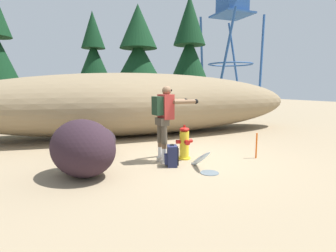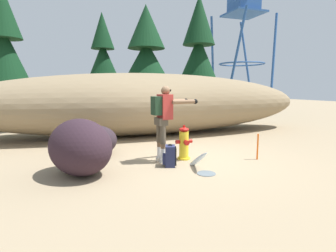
{
  "view_description": "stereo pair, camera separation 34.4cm",
  "coord_description": "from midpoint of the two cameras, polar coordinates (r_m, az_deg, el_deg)",
  "views": [
    {
      "loc": [
        -2.66,
        -5.56,
        1.64
      ],
      "look_at": [
        -0.31,
        0.23,
        0.75
      ],
      "focal_mm": 28.6,
      "sensor_mm": 36.0,
      "label": 1
    },
    {
      "loc": [
        -2.34,
        -5.68,
        1.64
      ],
      "look_at": [
        -0.31,
        0.23,
        0.75
      ],
      "focal_mm": 28.6,
      "sensor_mm": 36.0,
      "label": 2
    }
  ],
  "objects": [
    {
      "name": "ground_plane",
      "position": [
        6.37,
        4.87,
        -7.03
      ],
      "size": [
        56.0,
        56.0,
        0.04
      ],
      "primitive_type": "cube",
      "color": "#998466"
    },
    {
      "name": "dirt_embankment",
      "position": [
        9.54,
        -3.76,
        4.71
      ],
      "size": [
        12.57,
        3.2,
        2.16
      ],
      "primitive_type": "ellipsoid",
      "color": "#897556",
      "rests_on": "ground_plane"
    },
    {
      "name": "fire_hydrant",
      "position": [
        6.2,
        5.01,
        -3.76
      ],
      "size": [
        0.4,
        0.34,
        0.8
      ],
      "color": "yellow",
      "rests_on": "ground_plane"
    },
    {
      "name": "hydrant_water_jet",
      "position": [
        5.65,
        7.91,
        -7.79
      ],
      "size": [
        0.36,
        1.2,
        0.69
      ],
      "color": "silver",
      "rests_on": "ground_plane"
    },
    {
      "name": "utility_worker",
      "position": [
        5.87,
        0.9,
        2.56
      ],
      "size": [
        1.01,
        0.6,
        1.68
      ],
      "rotation": [
        0.0,
        0.0,
        0.1
      ],
      "color": "beige",
      "rests_on": "ground_plane"
    },
    {
      "name": "spare_backpack",
      "position": [
        5.67,
        2.14,
        -6.44
      ],
      "size": [
        0.34,
        0.35,
        0.47
      ],
      "rotation": [
        0.0,
        0.0,
        2.82
      ],
      "color": "#23284C",
      "rests_on": "ground_plane"
    },
    {
      "name": "boulder_large",
      "position": [
        6.75,
        -13.66,
        -3.02
      ],
      "size": [
        1.17,
        1.32,
        0.73
      ],
      "primitive_type": "ellipsoid",
      "rotation": [
        0.0,
        0.0,
        1.43
      ],
      "color": "#2A2027",
      "rests_on": "ground_plane"
    },
    {
      "name": "boulder_mid",
      "position": [
        5.26,
        -16.4,
        -4.35
      ],
      "size": [
        1.57,
        1.74,
        1.07
      ],
      "primitive_type": "ellipsoid",
      "rotation": [
        0.0,
        0.0,
        5.14
      ],
      "color": "#2D1D26",
      "rests_on": "ground_plane"
    },
    {
      "name": "pine_tree_far_left",
      "position": [
        11.96,
        -30.69,
        14.03
      ],
      "size": [
        1.96,
        1.96,
        5.53
      ],
      "color": "#47331E",
      "rests_on": "ground_plane"
    },
    {
      "name": "pine_tree_left",
      "position": [
        14.65,
        -13.01,
        14.44
      ],
      "size": [
        1.84,
        1.84,
        5.47
      ],
      "color": "#47331E",
      "rests_on": "ground_plane"
    },
    {
      "name": "pine_tree_center",
      "position": [
        13.0,
        -3.85,
        14.64
      ],
      "size": [
        2.69,
        2.69,
        5.45
      ],
      "color": "#47331E",
      "rests_on": "ground_plane"
    },
    {
      "name": "pine_tree_right",
      "position": [
        16.09,
        7.16,
        15.11
      ],
      "size": [
        2.85,
        2.85,
        6.86
      ],
      "color": "#47331E",
      "rests_on": "ground_plane"
    },
    {
      "name": "watchtower",
      "position": [
        20.87,
        16.36,
        23.78
      ],
      "size": [
        4.02,
        4.02,
        9.63
      ],
      "color": "#285193",
      "rests_on": "ground_plane"
    },
    {
      "name": "survey_stake",
      "position": [
        6.56,
        20.0,
        -4.18
      ],
      "size": [
        0.04,
        0.04,
        0.6
      ],
      "primitive_type": "cylinder",
      "color": "#E55914",
      "rests_on": "ground_plane"
    }
  ]
}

